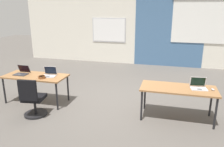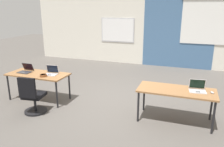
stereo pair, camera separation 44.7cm
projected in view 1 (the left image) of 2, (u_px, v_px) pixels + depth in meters
name	position (u px, v px, depth m)	size (l,w,h in m)	color
ground_plane	(108.00, 100.00, 6.00)	(24.00, 24.00, 0.00)	#56514C
back_wall_assembly	(136.00, 31.00, 9.47)	(10.00, 0.27, 2.80)	silver
desk_near_left	(35.00, 78.00, 5.68)	(1.60, 0.70, 0.72)	olive
desk_near_right	(178.00, 90.00, 4.82)	(1.60, 0.70, 0.72)	olive
laptop_near_left_inner	(49.00, 74.00, 5.61)	(0.37, 0.32, 0.23)	#B7B7BC
chair_near_left_inner	(33.00, 101.00, 4.98)	(0.52, 0.56, 0.92)	black
laptop_near_left_end	(22.00, 72.00, 5.76)	(0.33, 0.31, 0.23)	#333338
laptop_near_right_end	(198.00, 86.00, 4.74)	(0.36, 0.32, 0.23)	silver
mouse_near_right_end	(213.00, 89.00, 4.65)	(0.09, 0.11, 0.03)	#B2B2B7
snack_bowl	(42.00, 77.00, 5.42)	(0.18, 0.18, 0.06)	brown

